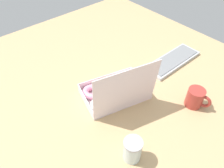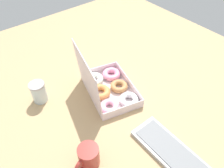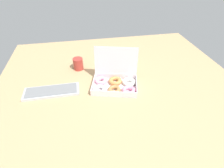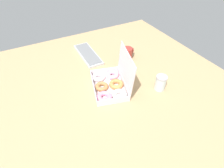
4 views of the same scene
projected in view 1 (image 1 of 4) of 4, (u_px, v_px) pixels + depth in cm
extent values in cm
cube|color=tan|center=(105.00, 97.00, 111.03)|extent=(180.00, 180.00, 2.00)
cube|color=white|center=(114.00, 94.00, 110.87)|extent=(35.48, 28.34, 0.40)
cube|color=white|center=(141.00, 82.00, 113.98)|extent=(5.82, 20.39, 4.53)
cube|color=white|center=(86.00, 101.00, 104.33)|extent=(5.82, 20.39, 4.53)
cube|color=white|center=(106.00, 78.00, 115.83)|extent=(29.37, 8.23, 4.53)
cube|color=white|center=(124.00, 105.00, 102.48)|extent=(29.37, 8.23, 4.53)
cube|color=white|center=(126.00, 87.00, 92.93)|extent=(30.62, 10.20, 20.96)
torus|color=silver|center=(128.00, 80.00, 116.12)|extent=(12.95, 12.95, 2.89)
torus|color=#BA814B|center=(110.00, 86.00, 112.80)|extent=(11.67, 11.67, 2.86)
torus|color=pink|center=(92.00, 92.00, 109.72)|extent=(12.99, 12.99, 3.18)
torus|color=#EEA5BF|center=(137.00, 92.00, 109.71)|extent=(12.35, 12.35, 2.97)
torus|color=#D58B49|center=(119.00, 99.00, 106.27)|extent=(12.91, 12.91, 3.18)
torus|color=white|center=(100.00, 105.00, 103.35)|extent=(12.85, 12.85, 2.94)
cube|color=silver|center=(172.00, 61.00, 129.73)|extent=(37.44, 13.08, 1.80)
cube|color=gray|center=(173.00, 59.00, 128.97)|extent=(34.44, 11.00, 0.40)
cylinder|color=#AE372F|center=(195.00, 98.00, 103.05)|extent=(8.02, 8.02, 9.58)
torus|color=#AE372F|center=(204.00, 101.00, 101.34)|extent=(3.22, 6.95, 6.81)
cylinder|color=black|center=(197.00, 93.00, 100.92)|extent=(7.06, 7.06, 0.57)
cylinder|color=silver|center=(132.00, 150.00, 83.29)|extent=(7.02, 7.02, 9.61)
cylinder|color=#B2B2B7|center=(133.00, 143.00, 79.61)|extent=(7.37, 7.37, 1.00)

